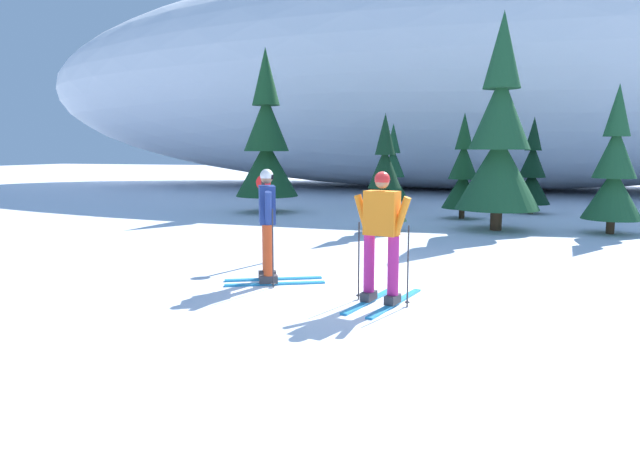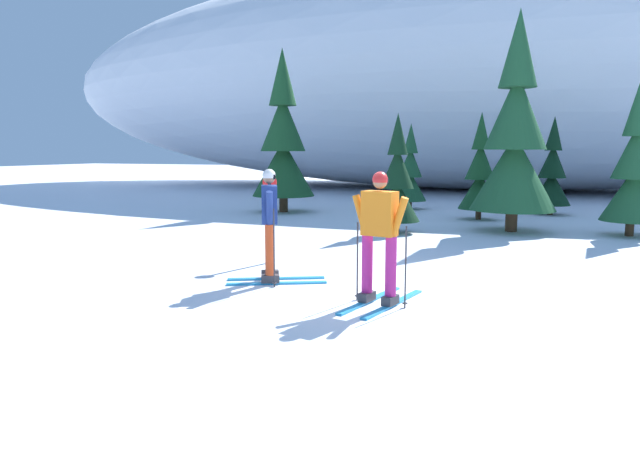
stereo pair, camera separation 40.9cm
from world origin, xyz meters
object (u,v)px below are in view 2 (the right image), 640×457
at_px(pine_tree_left, 410,174).
at_px(pine_tree_center_left, 397,183).
at_px(pine_tree_far_right, 634,173).
at_px(skier_orange_jacket, 380,235).
at_px(pine_tree_far_left, 283,144).
at_px(trail_marker_post, 270,214).
at_px(skier_navy_jacket, 270,223).
at_px(pine_tree_right, 552,174).
at_px(pine_tree_center_right, 515,140).
at_px(pine_tree_center, 480,175).

xyz_separation_m(pine_tree_left, pine_tree_center_left, (0.92, -5.81, -0.00)).
relative_size(pine_tree_left, pine_tree_far_right, 0.81).
xyz_separation_m(skier_orange_jacket, pine_tree_far_left, (-6.06, 10.18, 1.29)).
bearing_deg(pine_tree_center_left, pine_tree_left, 98.96).
bearing_deg(trail_marker_post, skier_navy_jacket, -64.10).
bearing_deg(pine_tree_right, skier_orange_jacket, -100.47).
relative_size(skier_orange_jacket, skier_navy_jacket, 1.01).
bearing_deg(skier_orange_jacket, pine_tree_center_right, 80.62).
height_order(pine_tree_center_left, pine_tree_far_right, pine_tree_far_right).
relative_size(skier_navy_jacket, pine_tree_center_left, 0.60).
height_order(pine_tree_center, trail_marker_post, pine_tree_center).
bearing_deg(pine_tree_far_left, pine_tree_center, 1.45).
relative_size(pine_tree_left, pine_tree_center_right, 0.54).
bearing_deg(pine_tree_left, pine_tree_center, -40.54).
relative_size(pine_tree_right, pine_tree_far_right, 0.85).
relative_size(pine_tree_center_left, trail_marker_post, 1.83).
relative_size(pine_tree_far_left, pine_tree_center_right, 0.97).
relative_size(pine_tree_far_left, pine_tree_center, 1.69).
bearing_deg(skier_navy_jacket, pine_tree_center_left, 84.42).
xyz_separation_m(pine_tree_far_left, pine_tree_center_left, (4.70, -3.46, -1.00)).
bearing_deg(skier_orange_jacket, trail_marker_post, 141.37).
height_order(skier_orange_jacket, pine_tree_far_right, pine_tree_far_right).
height_order(skier_orange_jacket, trail_marker_post, skier_orange_jacket).
height_order(pine_tree_far_left, pine_tree_left, pine_tree_far_left).
bearing_deg(pine_tree_right, pine_tree_left, 179.28).
bearing_deg(trail_marker_post, pine_tree_left, 88.00).
bearing_deg(pine_tree_center_left, pine_tree_right, 57.45).
xyz_separation_m(skier_orange_jacket, pine_tree_left, (-2.28, 12.53, 0.29)).
bearing_deg(pine_tree_center_right, skier_navy_jacket, -114.15).
bearing_deg(pine_tree_center, pine_tree_center_left, -114.42).
relative_size(skier_orange_jacket, pine_tree_center_left, 0.60).
bearing_deg(pine_tree_right, pine_tree_far_left, -164.68).
relative_size(pine_tree_far_left, pine_tree_far_right, 1.46).
relative_size(skier_orange_jacket, pine_tree_center_right, 0.33).
xyz_separation_m(pine_tree_center_left, trail_marker_post, (-1.28, -4.61, -0.33)).
bearing_deg(trail_marker_post, pine_tree_center_right, 56.05).
height_order(pine_tree_center_left, trail_marker_post, pine_tree_center_left).
relative_size(pine_tree_center_left, pine_tree_center_right, 0.54).
relative_size(pine_tree_left, pine_tree_right, 0.95).
bearing_deg(pine_tree_center_left, pine_tree_far_right, 15.46).
distance_m(skier_orange_jacket, pine_tree_center_left, 6.87).
bearing_deg(pine_tree_right, pine_tree_center_right, -102.40).
relative_size(pine_tree_center, pine_tree_right, 1.02).
bearing_deg(pine_tree_center_right, pine_tree_far_right, 4.47).
bearing_deg(pine_tree_right, trail_marker_post, -115.54).
height_order(pine_tree_center, pine_tree_right, pine_tree_center).
bearing_deg(pine_tree_far_left, pine_tree_far_right, -10.99).
bearing_deg(pine_tree_right, pine_tree_center, -133.57).
bearing_deg(pine_tree_center_left, pine_tree_center, 65.58).
bearing_deg(pine_tree_left, skier_navy_jacket, -88.42).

